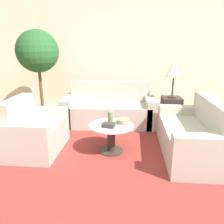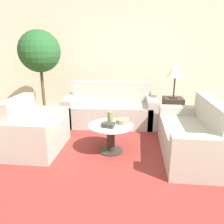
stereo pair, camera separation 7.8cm
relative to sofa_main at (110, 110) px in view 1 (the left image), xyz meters
The scene contains 13 objects.
ground_plane 2.09m from the sofa_main, 87.14° to the right, with size 14.00×14.00×0.00m, color #9E754C.
wall_back 1.39m from the sofa_main, 83.70° to the left, with size 10.00×0.06×2.60m.
rug 1.32m from the sofa_main, 85.65° to the right, with size 3.28×3.42×0.01m.
sofa_main is the anchor object (origin of this frame).
armchair 1.69m from the sofa_main, 130.11° to the right, with size 0.75×1.02×0.81m.
loveseat 1.86m from the sofa_main, 45.39° to the right, with size 0.80×1.53×0.83m.
coffee_table 1.29m from the sofa_main, 85.65° to the right, with size 0.66×0.66×0.43m.
side_table 1.23m from the sofa_main, ahead, with size 0.37×0.37×0.58m.
table_lamp 1.48m from the sofa_main, ahead, with size 0.31×0.31×0.68m.
potted_plant 1.78m from the sofa_main, behind, with size 0.82×0.82×1.86m.
vase 1.32m from the sofa_main, 85.95° to the right, with size 0.08×0.08×0.20m.
bowl 1.24m from the sofa_main, 77.25° to the right, with size 0.20×0.20×0.07m.
book_stack 1.39m from the sofa_main, 87.18° to the right, with size 0.20×0.17×0.06m.
Camera 1 is at (0.15, -2.23, 1.53)m, focal length 35.00 mm.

